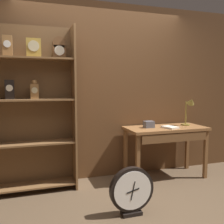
# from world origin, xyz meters

# --- Properties ---
(ground_plane) EXTENTS (10.00, 10.00, 0.00)m
(ground_plane) POSITION_xyz_m (0.00, 0.00, 0.00)
(ground_plane) COLOR brown
(back_wood_panel) EXTENTS (4.80, 0.05, 2.60)m
(back_wood_panel) POSITION_xyz_m (0.00, 1.26, 1.30)
(back_wood_panel) COLOR brown
(back_wood_panel) RESTS_ON ground
(bookshelf) EXTENTS (1.34, 0.30, 2.17)m
(bookshelf) POSITION_xyz_m (-1.18, 1.01, 1.13)
(bookshelf) COLOR brown
(bookshelf) RESTS_ON ground
(workbench) EXTENTS (1.21, 0.57, 0.77)m
(workbench) POSITION_xyz_m (0.88, 0.89, 0.67)
(workbench) COLOR brown
(workbench) RESTS_ON ground
(desk_lamp) EXTENTS (0.20, 0.20, 0.45)m
(desk_lamp) POSITION_xyz_m (1.30, 0.94, 1.04)
(desk_lamp) COLOR olive
(desk_lamp) RESTS_ON workbench
(toolbox_small) EXTENTS (0.14, 0.11, 0.10)m
(toolbox_small) POSITION_xyz_m (0.61, 0.95, 0.82)
(toolbox_small) COLOR #595960
(toolbox_small) RESTS_ON workbench
(open_repair_manual) EXTENTS (0.21, 0.26, 0.02)m
(open_repair_manual) POSITION_xyz_m (0.89, 0.82, 0.78)
(open_repair_manual) COLOR silver
(open_repair_manual) RESTS_ON workbench
(round_clock_large) EXTENTS (0.49, 0.11, 0.53)m
(round_clock_large) POSITION_xyz_m (-0.05, 0.00, 0.27)
(round_clock_large) COLOR black
(round_clock_large) RESTS_ON ground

